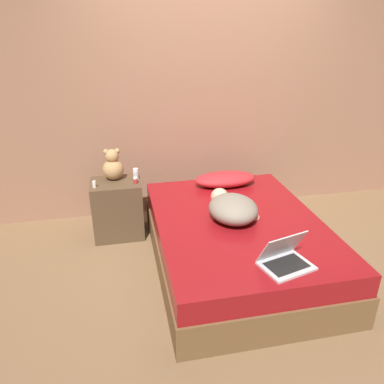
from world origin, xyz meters
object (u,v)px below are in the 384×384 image
at_px(person_lying, 232,207).
at_px(laptop, 285,258).
at_px(bottle_red, 135,180).
at_px(pillow, 225,179).
at_px(teddy_bear, 113,166).
at_px(bottle_clear, 136,174).
at_px(bottle_white, 94,184).

xyz_separation_m(person_lying, laptop, (0.15, -0.71, -0.05)).
bearing_deg(bottle_red, pillow, 3.78).
bearing_deg(laptop, teddy_bear, 111.21).
bearing_deg(bottle_red, teddy_bear, 143.00).
xyz_separation_m(teddy_bear, bottle_red, (0.20, -0.15, -0.10)).
relative_size(pillow, bottle_clear, 5.75).
height_order(pillow, bottle_red, bottle_red).
relative_size(person_lying, bottle_clear, 5.78).
bearing_deg(bottle_red, person_lying, -39.69).
height_order(laptop, bottle_red, laptop).
bearing_deg(bottle_clear, laptop, -58.35).
bearing_deg(bottle_clear, teddy_bear, 168.16).
bearing_deg(bottle_clear, bottle_red, -96.96).
distance_m(teddy_bear, bottle_red, 0.27).
distance_m(laptop, bottle_red, 1.62).
relative_size(person_lying, teddy_bear, 2.04).
xyz_separation_m(pillow, person_lying, (-0.14, -0.68, 0.03)).
relative_size(pillow, laptop, 1.60).
bearing_deg(teddy_bear, bottle_red, -37.00).
distance_m(bottle_clear, bottle_white, 0.41).
bearing_deg(laptop, bottle_white, 118.86).
relative_size(teddy_bear, bottle_clear, 2.84).
distance_m(laptop, teddy_bear, 1.86).
height_order(pillow, teddy_bear, teddy_bear).
bearing_deg(laptop, person_lying, 86.63).
xyz_separation_m(laptop, bottle_white, (-1.28, 1.32, 0.10)).
distance_m(person_lying, bottle_clear, 1.04).
height_order(laptop, teddy_bear, teddy_bear).
bearing_deg(bottle_white, teddy_bear, 43.65).
distance_m(teddy_bear, bottle_clear, 0.23).
bearing_deg(teddy_bear, pillow, -4.66).
xyz_separation_m(bottle_red, bottle_white, (-0.37, -0.02, 0.00)).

